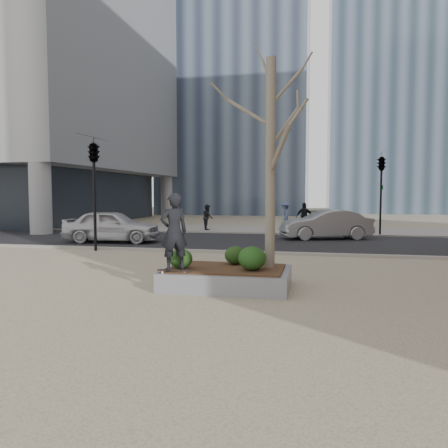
% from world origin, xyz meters
% --- Properties ---
extents(ground, '(120.00, 120.00, 0.00)m').
position_xyz_m(ground, '(0.00, 0.00, 0.00)').
color(ground, tan).
rests_on(ground, ground).
extents(street, '(60.00, 8.00, 0.02)m').
position_xyz_m(street, '(0.00, 10.00, 0.01)').
color(street, black).
rests_on(street, ground).
extents(far_sidewalk, '(60.00, 6.00, 0.02)m').
position_xyz_m(far_sidewalk, '(0.00, 17.00, 0.01)').
color(far_sidewalk, gray).
rests_on(far_sidewalk, ground).
extents(planter, '(3.00, 2.00, 0.45)m').
position_xyz_m(planter, '(1.00, 0.00, 0.23)').
color(planter, gray).
rests_on(planter, ground).
extents(planter_mulch, '(2.70, 1.70, 0.04)m').
position_xyz_m(planter_mulch, '(1.00, 0.00, 0.47)').
color(planter_mulch, '#382314').
rests_on(planter_mulch, planter).
extents(sycamore_tree, '(2.80, 2.80, 6.60)m').
position_xyz_m(sycamore_tree, '(2.00, 0.30, 3.79)').
color(sycamore_tree, gray).
rests_on(sycamore_tree, planter_mulch).
extents(shrub_left, '(0.56, 0.56, 0.47)m').
position_xyz_m(shrub_left, '(-0.05, -0.37, 0.73)').
color(shrub_left, '#183912').
rests_on(shrub_left, planter_mulch).
extents(shrub_middle, '(0.54, 0.54, 0.46)m').
position_xyz_m(shrub_middle, '(1.11, 0.51, 0.72)').
color(shrub_middle, black).
rests_on(shrub_middle, planter_mulch).
extents(shrub_right, '(0.65, 0.65, 0.56)m').
position_xyz_m(shrub_right, '(1.64, -0.24, 0.77)').
color(shrub_right, '#163C13').
rests_on(shrub_right, planter_mulch).
extents(skateboard, '(0.79, 0.25, 0.08)m').
position_xyz_m(skateboard, '(-0.08, -0.78, 0.49)').
color(skateboard, black).
rests_on(skateboard, planter).
extents(skateboarder, '(0.77, 0.71, 1.76)m').
position_xyz_m(skateboarder, '(-0.08, -0.78, 1.40)').
color(skateboarder, black).
rests_on(skateboarder, skateboard).
extents(police_car, '(4.58, 2.25, 1.50)m').
position_xyz_m(police_car, '(-6.17, 8.41, 0.77)').
color(police_car, silver).
rests_on(police_car, street).
extents(car_silver, '(4.66, 2.82, 1.45)m').
position_xyz_m(car_silver, '(3.58, 11.90, 0.75)').
color(car_silver, gray).
rests_on(car_silver, street).
extents(pedestrian_a, '(0.84, 0.93, 1.57)m').
position_xyz_m(pedestrian_a, '(-3.50, 15.99, 0.81)').
color(pedestrian_a, black).
rests_on(pedestrian_a, far_sidewalk).
extents(pedestrian_b, '(0.75, 1.19, 1.77)m').
position_xyz_m(pedestrian_b, '(1.22, 16.78, 0.91)').
color(pedestrian_b, '#45577C').
rests_on(pedestrian_b, far_sidewalk).
extents(pedestrian_c, '(1.05, 0.54, 1.72)m').
position_xyz_m(pedestrian_c, '(2.42, 15.93, 0.88)').
color(pedestrian_c, black).
rests_on(pedestrian_c, far_sidewalk).
extents(traffic_light_near, '(0.60, 2.48, 4.50)m').
position_xyz_m(traffic_light_near, '(-5.50, 5.60, 2.25)').
color(traffic_light_near, black).
rests_on(traffic_light_near, ground).
extents(traffic_light_far, '(0.60, 2.48, 4.50)m').
position_xyz_m(traffic_light_far, '(6.50, 14.60, 2.25)').
color(traffic_light_far, black).
rests_on(traffic_light_far, ground).
extents(building_glass_a, '(16.00, 16.00, 45.00)m').
position_xyz_m(building_glass_a, '(-6.00, 42.00, 22.50)').
color(building_glass_a, slate).
rests_on(building_glass_a, ground).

